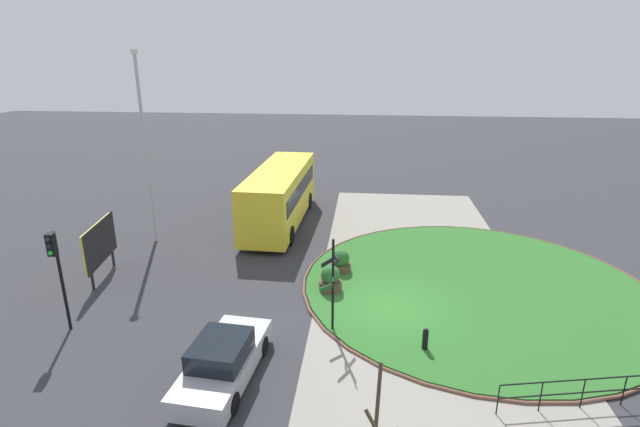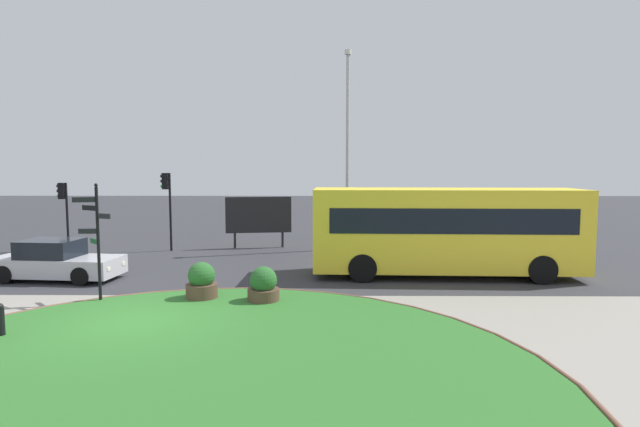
# 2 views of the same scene
# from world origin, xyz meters

# --- Properties ---
(ground) EXTENTS (120.00, 120.00, 0.00)m
(ground) POSITION_xyz_m (0.00, 0.00, 0.00)
(ground) COLOR #333338
(sidewalk_paving) EXTENTS (32.00, 8.88, 0.02)m
(sidewalk_paving) POSITION_xyz_m (0.00, -1.56, 0.01)
(sidewalk_paving) COLOR gray
(sidewalk_paving) RESTS_ON ground
(grass_island) EXTENTS (14.30, 14.30, 0.10)m
(grass_island) POSITION_xyz_m (2.24, -3.67, 0.05)
(grass_island) COLOR #2D6B28
(grass_island) RESTS_ON ground
(grass_kerb_ring) EXTENTS (14.61, 14.61, 0.11)m
(grass_kerb_ring) POSITION_xyz_m (2.24, -3.67, 0.06)
(grass_kerb_ring) COLOR brown
(grass_kerb_ring) RESTS_ON ground
(signpost_directional) EXTENTS (1.11, 0.63, 3.54)m
(signpost_directional) POSITION_xyz_m (-1.81, 2.07, 2.03)
(signpost_directional) COLOR black
(signpost_directional) RESTS_ON ground
(bollard_foreground) EXTENTS (0.20, 0.20, 0.86)m
(bollard_foreground) POSITION_xyz_m (-2.66, -1.09, 0.44)
(bollard_foreground) COLOR black
(bollard_foreground) RESTS_ON ground
(railing_grass_edge) EXTENTS (1.01, 4.84, 0.98)m
(railing_grass_edge) POSITION_xyz_m (-5.01, -5.14, 0.64)
(railing_grass_edge) COLOR black
(railing_grass_edge) RESTS_ON ground
(bus_yellow) EXTENTS (9.72, 2.86, 3.23)m
(bus_yellow) POSITION_xyz_m (9.33, 5.90, 1.73)
(bus_yellow) COLOR yellow
(bus_yellow) RESTS_ON ground
(car_far_lane) EXTENTS (4.62, 2.11, 1.44)m
(car_far_lane) POSITION_xyz_m (-4.74, 5.15, 0.65)
(car_far_lane) COLOR #B7B7BC
(car_far_lane) RESTS_ON ground
(traffic_light_far) EXTENTS (0.49, 0.29, 3.75)m
(traffic_light_far) POSITION_xyz_m (-2.67, 11.45, 2.75)
(traffic_light_far) COLOR black
(traffic_light_far) RESTS_ON ground
(lamppost_tall) EXTENTS (0.32, 0.32, 9.58)m
(lamppost_tall) POSITION_xyz_m (5.99, 11.97, 5.09)
(lamppost_tall) COLOR #B7B7BC
(lamppost_tall) RESTS_ON ground
(billboard_left) EXTENTS (3.24, 0.61, 2.56)m
(billboard_left) POSITION_xyz_m (1.59, 12.42, 1.61)
(billboard_left) COLOR black
(billboard_left) RESTS_ON ground
(planter_near_signpost) EXTENTS (0.94, 0.94, 1.17)m
(planter_near_signpost) POSITION_xyz_m (1.19, 2.36, 0.53)
(planter_near_signpost) COLOR brown
(planter_near_signpost) RESTS_ON ground
(planter_kerbside) EXTENTS (0.94, 0.94, 1.10)m
(planter_kerbside) POSITION_xyz_m (3.09, 2.06, 0.49)
(planter_kerbside) COLOR brown
(planter_kerbside) RESTS_ON ground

